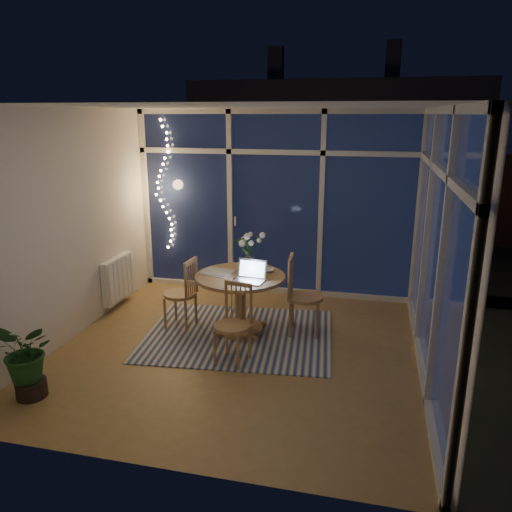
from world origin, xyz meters
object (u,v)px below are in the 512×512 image
(laptop, at_px, (249,271))
(chair_front, at_px, (232,324))
(chair_right, at_px, (305,295))
(chair_left, at_px, (180,293))
(flower_vase, at_px, (249,261))
(potted_plant, at_px, (27,359))
(dining_table, at_px, (240,304))

(laptop, bearing_deg, chair_front, -88.06)
(chair_right, bearing_deg, laptop, 115.08)
(chair_left, xyz_separation_m, flower_vase, (0.81, 0.24, 0.38))
(laptop, relative_size, potted_plant, 0.45)
(chair_front, xyz_separation_m, potted_plant, (-1.63, -1.07, -0.05))
(dining_table, distance_m, laptop, 0.55)
(dining_table, bearing_deg, laptop, -53.07)
(chair_left, relative_size, chair_right, 0.91)
(potted_plant, bearing_deg, chair_left, 67.19)
(chair_front, bearing_deg, potted_plant, -135.61)
(chair_front, bearing_deg, dining_table, 109.58)
(flower_vase, relative_size, potted_plant, 0.28)
(dining_table, relative_size, flower_vase, 5.02)
(laptop, height_order, flower_vase, laptop)
(chair_right, xyz_separation_m, flower_vase, (-0.70, 0.10, 0.34))
(chair_left, relative_size, chair_front, 1.03)
(laptop, bearing_deg, chair_right, 35.76)
(chair_front, distance_m, flower_vase, 1.06)
(chair_left, bearing_deg, flower_vase, 111.44)
(dining_table, height_order, flower_vase, flower_vase)
(chair_left, relative_size, laptop, 2.62)
(chair_right, height_order, flower_vase, chair_right)
(chair_left, distance_m, laptop, 1.02)
(laptop, bearing_deg, dining_table, 133.21)
(chair_right, distance_m, chair_front, 1.09)
(chair_right, xyz_separation_m, potted_plant, (-2.27, -1.95, -0.11))
(dining_table, height_order, chair_right, chair_right)
(potted_plant, bearing_deg, chair_front, 33.25)
(chair_left, bearing_deg, chair_front, 54.54)
(potted_plant, bearing_deg, laptop, 44.01)
(flower_vase, height_order, potted_plant, flower_vase)
(chair_left, bearing_deg, chair_right, 100.31)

